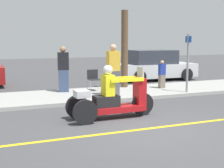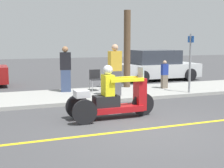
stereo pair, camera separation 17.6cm
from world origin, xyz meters
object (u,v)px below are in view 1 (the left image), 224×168
Objects in this scene: spectator_mid_group at (162,75)px; street_sign at (188,61)px; folding_chair_set_back at (93,78)px; parked_car_lot_far at (154,66)px; motorcycle_trike at (112,100)px; tree_trunk at (125,49)px; spectator_far_back at (113,71)px; spectator_end_of_line at (63,70)px.

spectator_mid_group is 0.52× the size of street_sign.
parked_car_lot_far is at bearing 33.12° from folding_chair_set_back.
motorcycle_trike reaches higher than spectator_mid_group.
tree_trunk is (-2.80, -2.39, 0.98)m from parked_car_lot_far.
tree_trunk is at bearing 15.80° from folding_chair_set_back.
spectator_far_back is 1.60× the size of spectator_mid_group.
street_sign is (3.17, -1.71, 0.69)m from folding_chair_set_back.
spectator_mid_group is 1.45m from street_sign.
spectator_far_back is at bearing -77.62° from folding_chair_set_back.
street_sign is (2.88, -0.39, 0.32)m from spectator_far_back.
motorcycle_trike is 2.12× the size of spectator_mid_group.
spectator_end_of_line reaches higher than parked_car_lot_far.
spectator_far_back is at bearing 66.82° from motorcycle_trike.
parked_car_lot_far is (4.05, 4.15, -0.26)m from spectator_far_back.
spectator_end_of_line is at bearing 134.18° from spectator_far_back.
folding_chair_set_back is 5.18m from parked_car_lot_far.
tree_trunk reaches higher than spectator_mid_group.
street_sign is at bearing -104.40° from parked_car_lot_far.
spectator_far_back is 0.83× the size of street_sign.
spectator_mid_group is (3.64, 3.44, 0.16)m from motorcycle_trike.
spectator_far_back is (1.10, 2.58, 0.49)m from motorcycle_trike.
motorcycle_trike is 0.58× the size of parked_car_lot_far.
parked_car_lot_far reaches higher than folding_chair_set_back.
spectator_end_of_line is 0.41× the size of parked_car_lot_far.
folding_chair_set_back is at bearing -164.20° from tree_trunk.
folding_chair_set_back is (1.15, -0.16, -0.33)m from spectator_end_of_line.
tree_trunk reaches higher than folding_chair_set_back.
tree_trunk is at bearing 127.31° from street_sign.
folding_chair_set_back is (0.81, 3.90, 0.11)m from motorcycle_trike.
spectator_mid_group is 1.39× the size of folding_chair_set_back.
spectator_end_of_line reaches higher than motorcycle_trike.
spectator_far_back is 2.27m from tree_trunk.
motorcycle_trike is 4.62m from street_sign.
spectator_end_of_line is at bearing 171.19° from spectator_mid_group.
tree_trunk is at bearing 61.53° from motorcycle_trike.
motorcycle_trike is at bearing -85.27° from spectator_end_of_line.
motorcycle_trike is at bearing -151.19° from street_sign.
street_sign is (1.63, -2.14, -0.40)m from tree_trunk.
parked_car_lot_far is (5.49, 2.67, -0.22)m from spectator_end_of_line.
motorcycle_trike is at bearing -101.78° from folding_chair_set_back.
spectator_far_back is at bearing -125.36° from tree_trunk.
tree_trunk is (-1.29, 0.89, 1.05)m from spectator_mid_group.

